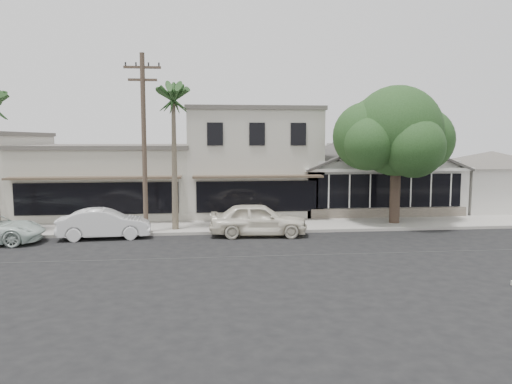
{
  "coord_description": "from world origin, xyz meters",
  "views": [
    {
      "loc": [
        -6.21,
        -20.05,
        4.85
      ],
      "look_at": [
        -3.33,
        6.0,
        2.03
      ],
      "focal_mm": 35.0,
      "sensor_mm": 36.0,
      "label": 1
    }
  ],
  "objects": [
    {
      "name": "row_building_midnear",
      "position": [
        -12.0,
        13.5,
        2.1
      ],
      "size": [
        10.0,
        10.0,
        4.2
      ],
      "primitive_type": "cube",
      "color": "beige",
      "rests_on": "ground"
    },
    {
      "name": "palm_east",
      "position": [
        -7.57,
        5.9,
        6.85
      ],
      "size": [
        3.07,
        3.07,
        7.97
      ],
      "color": "#726651",
      "rests_on": "ground"
    },
    {
      "name": "car_1",
      "position": [
        -10.92,
        4.57,
        0.72
      ],
      "size": [
        4.51,
        1.88,
        1.45
      ],
      "primitive_type": "imported",
      "rotation": [
        0.0,
        0.0,
        1.65
      ],
      "color": "white",
      "rests_on": "ground"
    },
    {
      "name": "corner_shop",
      "position": [
        5.0,
        12.47,
        2.62
      ],
      "size": [
        10.4,
        8.6,
        5.1
      ],
      "color": "silver",
      "rests_on": "ground"
    },
    {
      "name": "sidewalk_north",
      "position": [
        -8.0,
        6.75,
        0.07
      ],
      "size": [
        90.0,
        3.5,
        0.15
      ],
      "primitive_type": "cube",
      "color": "#9E9991",
      "rests_on": "ground"
    },
    {
      "name": "shade_tree",
      "position": [
        4.47,
        6.78,
        5.1
      ],
      "size": [
        6.99,
        6.32,
        7.75
      ],
      "rotation": [
        0.0,
        0.0,
        0.22
      ],
      "color": "#48352B",
      "rests_on": "ground"
    },
    {
      "name": "utility_pole",
      "position": [
        -9.0,
        5.2,
        4.79
      ],
      "size": [
        1.8,
        0.24,
        9.0
      ],
      "color": "brown",
      "rests_on": "ground"
    },
    {
      "name": "side_cottage",
      "position": [
        13.2,
        11.5,
        1.5
      ],
      "size": [
        6.0,
        6.0,
        3.0
      ],
      "primitive_type": "cube",
      "color": "silver",
      "rests_on": "ground"
    },
    {
      "name": "ground",
      "position": [
        0.0,
        0.0,
        0.0
      ],
      "size": [
        140.0,
        140.0,
        0.0
      ],
      "primitive_type": "plane",
      "color": "black",
      "rests_on": "ground"
    },
    {
      "name": "car_0",
      "position": [
        -3.4,
        4.4,
        0.83
      ],
      "size": [
        4.98,
        2.3,
        1.65
      ],
      "primitive_type": "imported",
      "rotation": [
        0.0,
        0.0,
        1.5
      ],
      "color": "silver",
      "rests_on": "ground"
    },
    {
      "name": "row_building_near",
      "position": [
        -3.0,
        13.5,
        3.25
      ],
      "size": [
        8.0,
        10.0,
        6.5
      ],
      "primitive_type": "cube",
      "color": "beige",
      "rests_on": "ground"
    }
  ]
}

